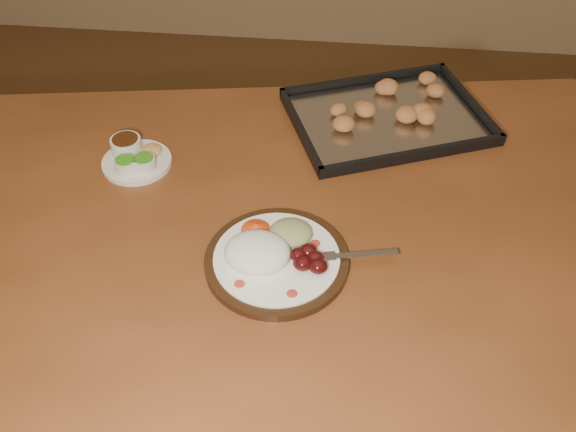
# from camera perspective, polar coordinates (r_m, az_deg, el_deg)

# --- Properties ---
(ground) EXTENTS (4.00, 4.00, 0.00)m
(ground) POSITION_cam_1_polar(r_m,az_deg,el_deg) (1.82, 1.55, -16.67)
(ground) COLOR brown
(ground) RESTS_ON ground
(dining_table) EXTENTS (1.62, 1.12, 0.75)m
(dining_table) POSITION_cam_1_polar(r_m,az_deg,el_deg) (1.27, -1.54, -3.46)
(dining_table) COLOR brown
(dining_table) RESTS_ON ground
(dinner_plate) EXTENTS (0.33, 0.25, 0.06)m
(dinner_plate) POSITION_cam_1_polar(r_m,az_deg,el_deg) (1.11, -1.27, -3.47)
(dinner_plate) COLOR black
(dinner_plate) RESTS_ON dining_table
(condiment_saucer) EXTENTS (0.14, 0.14, 0.05)m
(condiment_saucer) POSITION_cam_1_polar(r_m,az_deg,el_deg) (1.35, -13.51, 5.12)
(condiment_saucer) COLOR silver
(condiment_saucer) RESTS_ON dining_table
(baking_tray) EXTENTS (0.49, 0.43, 0.04)m
(baking_tray) POSITION_cam_1_polar(r_m,az_deg,el_deg) (1.45, 8.77, 8.78)
(baking_tray) COLOR black
(baking_tray) RESTS_ON dining_table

